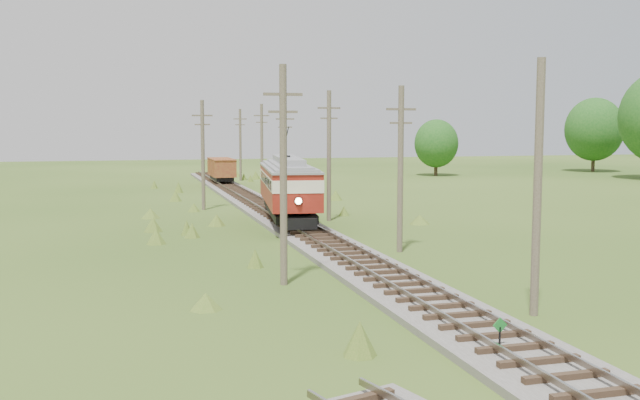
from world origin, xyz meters
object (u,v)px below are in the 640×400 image
object	(u,v)px
switch_marker	(500,333)
streetcar	(288,184)
gondola	(221,169)
gravel_pile	(282,186)

from	to	relation	value
switch_marker	streetcar	bearing A→B (deg)	89.59
streetcar	gondola	world-z (taller)	streetcar
switch_marker	streetcar	distance (m)	28.27
gravel_pile	switch_marker	bearing A→B (deg)	-95.55
gondola	gravel_pile	world-z (taller)	gondola
streetcar	gondola	bearing A→B (deg)	97.49
streetcar	gondola	xyz separation A→B (m)	(0.00, 33.72, -0.86)
streetcar	gondola	distance (m)	33.73
gondola	gravel_pile	bearing A→B (deg)	-62.59
gondola	gravel_pile	xyz separation A→B (m)	(4.88, -9.60, -1.26)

